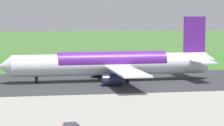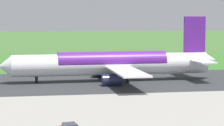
{
  "view_description": "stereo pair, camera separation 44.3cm",
  "coord_description": "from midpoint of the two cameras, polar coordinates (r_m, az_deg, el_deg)",
  "views": [
    {
      "loc": [
        30.81,
        109.51,
        15.63
      ],
      "look_at": [
        12.08,
        0.0,
        4.5
      ],
      "focal_mm": 73.6,
      "sensor_mm": 36.0,
      "label": 1
    },
    {
      "loc": [
        30.37,
        109.59,
        15.63
      ],
      "look_at": [
        12.08,
        0.0,
        4.5
      ],
      "focal_mm": 73.6,
      "sensor_mm": 36.0,
      "label": 2
    }
  ],
  "objects": [
    {
      "name": "ground_plane",
      "position": [
        114.81,
        5.85,
        -2.13
      ],
      "size": [
        800.0,
        800.0,
        0.0
      ],
      "primitive_type": "plane",
      "color": "#3D662D"
    },
    {
      "name": "runway_asphalt",
      "position": [
        114.81,
        5.85,
        -2.12
      ],
      "size": [
        600.0,
        37.22,
        0.06
      ],
      "primitive_type": "cube",
      "color": "#2D3033",
      "rests_on": "ground"
    },
    {
      "name": "airliner_main",
      "position": [
        111.75,
        0.08,
        -0.07
      ],
      "size": [
        54.06,
        44.15,
        15.88
      ],
      "color": "white",
      "rests_on": "ground"
    },
    {
      "name": "traffic_cone_orange",
      "position": [
        154.1,
        -1.03,
        0.0
      ],
      "size": [
        0.4,
        0.4,
        0.55
      ],
      "primitive_type": "cone",
      "color": "orange",
      "rests_on": "ground"
    },
    {
      "name": "no_stopping_sign",
      "position": [
        159.0,
        1.25,
        0.66
      ],
      "size": [
        0.6,
        0.1,
        2.73
      ],
      "color": "slate",
      "rests_on": "ground"
    },
    {
      "name": "grass_verge_foreground",
      "position": [
        157.1,
        1.57,
        0.02
      ],
      "size": [
        600.0,
        80.0,
        0.04
      ],
      "primitive_type": "cube",
      "color": "#346B27",
      "rests_on": "ground"
    }
  ]
}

